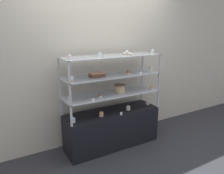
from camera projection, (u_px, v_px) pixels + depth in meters
The scene contains 27 objects.
ground_plane at pixel (112, 145), 3.42m from camera, with size 20.00×20.00×0.00m, color #2D2D33.
back_wall at pixel (100, 59), 3.39m from camera, with size 8.00×0.05×2.60m.
display_base at pixel (112, 128), 3.35m from camera, with size 1.44×0.44×0.56m.
display_riser_lower at pixel (112, 94), 3.21m from camera, with size 1.44×0.44×0.28m.
display_riser_middle at pixel (112, 76), 3.14m from camera, with size 1.44×0.44×0.28m.
display_riser_upper at pixel (112, 57), 3.06m from camera, with size 1.44×0.44×0.28m.
layer_cake_centerpiece at pixel (120, 88), 3.26m from camera, with size 0.17×0.17×0.11m.
sheet_cake_frosted at pixel (97, 75), 3.00m from camera, with size 0.20×0.13×0.06m.
cupcake_0 at pixel (73, 120), 2.87m from camera, with size 0.06×0.06×0.08m.
cupcake_1 at pixel (101, 114), 3.07m from camera, with size 0.06×0.06×0.08m.
cupcake_2 at pixel (128, 108), 3.31m from camera, with size 0.06×0.06×0.08m.
cupcake_3 at pixel (147, 102), 3.55m from camera, with size 0.06×0.06×0.08m.
price_tag_0 at pixel (121, 114), 3.12m from camera, with size 0.04×0.00×0.04m.
cupcake_4 at pixel (70, 99), 2.85m from camera, with size 0.06×0.06×0.07m.
cupcake_5 at pixel (100, 95), 3.01m from camera, with size 0.06×0.06×0.07m.
cupcake_6 at pixel (152, 87), 3.41m from camera, with size 0.06×0.06×0.07m.
price_tag_1 at pixel (93, 100), 2.84m from camera, with size 0.04×0.00×0.04m.
cupcake_7 at pixel (71, 79), 2.72m from camera, with size 0.06×0.06×0.08m.
cupcake_8 at pixel (128, 72), 3.14m from camera, with size 0.06×0.06×0.08m.
cupcake_9 at pixel (151, 69), 3.38m from camera, with size 0.06×0.06×0.08m.
price_tag_2 at pixel (141, 73), 3.13m from camera, with size 0.04×0.00×0.04m.
cupcake_10 at pixel (69, 57), 2.66m from camera, with size 0.05×0.05×0.07m.
cupcake_11 at pixel (100, 55), 2.88m from camera, with size 0.05×0.05×0.07m.
cupcake_12 at pixel (127, 53), 3.13m from camera, with size 0.05×0.05×0.07m.
cupcake_13 at pixel (153, 51), 3.30m from camera, with size 0.05×0.05×0.07m.
price_tag_3 at pixel (103, 57), 2.76m from camera, with size 0.04×0.00×0.04m.
donut_glazed at pixel (127, 53), 3.17m from camera, with size 0.13×0.13×0.03m.
Camera 1 is at (-1.53, -2.66, 1.76)m, focal length 35.00 mm.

